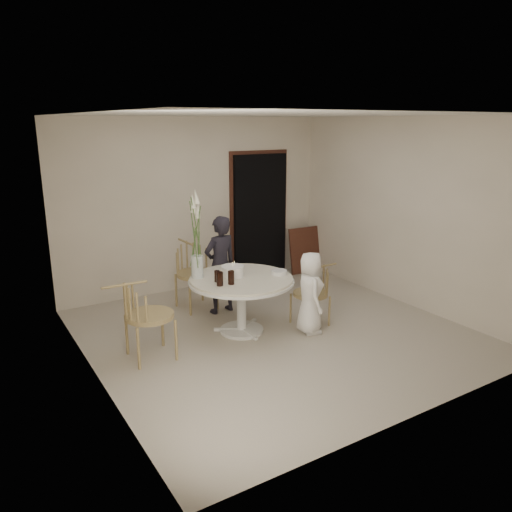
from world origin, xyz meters
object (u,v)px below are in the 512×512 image
table (241,286)px  chair_far (191,265)px  chair_right (317,286)px  birthday_cake (233,271)px  girl (220,265)px  flower_vase (197,244)px  chair_left (138,309)px  boy (310,293)px

table → chair_far: chair_far is taller
chair_right → birthday_cake: birthday_cake is taller
girl → flower_vase: flower_vase is taller
chair_far → girl: 0.52m
chair_far → birthday_cake: chair_far is taller
chair_far → flower_vase: bearing=-113.0°
chair_right → flower_vase: flower_vase is taller
girl → table: bearing=75.1°
chair_right → chair_left: bearing=-95.6°
table → girl: bearing=82.2°
chair_right → chair_left: size_ratio=0.84×
chair_left → chair_far: bearing=-42.7°
girl → boy: girl is taller
table → chair_left: 1.38m
chair_right → boy: boy is taller
chair_far → birthday_cake: size_ratio=3.33×
chair_right → chair_left: (-2.38, 0.19, 0.10)m
girl → flower_vase: bearing=32.3°
flower_vase → chair_right: bearing=-21.0°
chair_left → chair_right: bearing=-93.4°
table → flower_vase: bearing=147.3°
boy → chair_right: bearing=-34.4°
chair_left → girl: bearing=-59.3°
chair_far → flower_vase: size_ratio=0.85×
birthday_cake → girl: bearing=75.5°
flower_vase → chair_left: bearing=-157.7°
chair_far → boy: bearing=-65.8°
chair_far → birthday_cake: bearing=-89.9°
table → chair_right: size_ratio=1.67×
flower_vase → chair_far: bearing=70.1°
table → birthday_cake: size_ratio=4.67×
chair_far → chair_right: chair_far is taller
chair_right → chair_far: bearing=-143.7°
chair_right → birthday_cake: bearing=-110.0°
chair_left → flower_vase: (0.91, 0.37, 0.55)m
chair_far → boy: boy is taller
chair_right → girl: girl is taller
chair_left → flower_vase: size_ratio=0.84×
table → chair_far: size_ratio=1.40×
chair_far → table: bearing=-87.1°
chair_right → boy: size_ratio=0.75×
chair_left → birthday_cake: chair_left is taller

